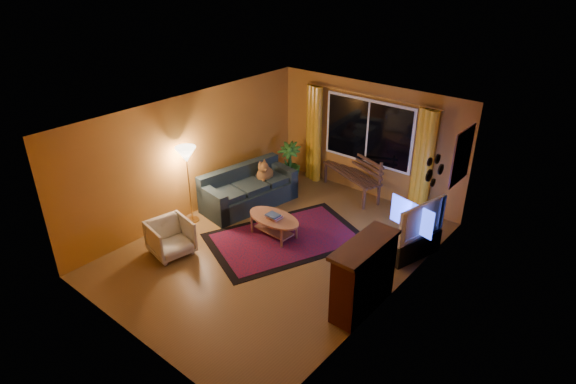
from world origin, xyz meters
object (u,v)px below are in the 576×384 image
Objects in this scene: bench at (351,183)px; coffee_table at (274,227)px; sofa at (249,188)px; armchair at (170,236)px; tv_console at (413,245)px; floor_lamp at (189,185)px.

bench is 1.45× the size of coffee_table.
bench is 2.31m from sofa.
armchair reaches higher than tv_console.
bench is 2.31× the size of armchair.
tv_console is at bearing -10.22° from bench.
coffee_table is at bearing -21.53° from armchair.
bench is 1.03× the size of floor_lamp.
floor_lamp reaches higher than bench.
floor_lamp reaches higher than armchair.
sofa is 1.78× the size of coffee_table.
sofa is 1.38m from coffee_table.
sofa is at bearing -156.14° from tv_console.
bench is at bearing 87.05° from coffee_table.
floor_lamp is 1.51× the size of tv_console.
sofa reaches higher than tv_console.
tv_console is (2.21, -1.37, -0.03)m from bench.
armchair is at bearing -125.14° from tv_console.
bench is at bearing 62.85° from sofa.
armchair is 1.93m from coffee_table.
armchair is 1.27m from floor_lamp.
coffee_table is at bearing -138.93° from tv_console.
armchair is at bearing -84.33° from bench.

